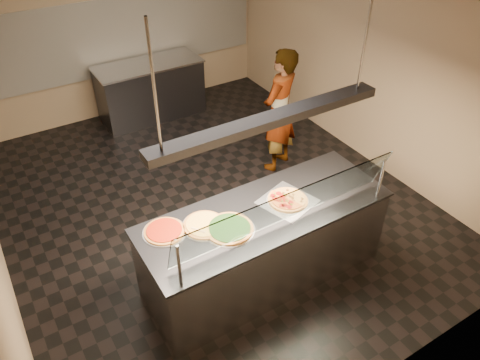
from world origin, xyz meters
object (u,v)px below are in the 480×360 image
half_pizza_sausage (295,196)px  worker (280,111)px  serving_counter (264,244)px  pizza_spatula (204,229)px  heat_lamp_housing (270,120)px  pizza_cheese (204,225)px  perforated_tray (287,201)px  half_pizza_pepperoni (280,202)px  pizza_tomato (164,231)px  prep_table (151,90)px  sneeze_guard (288,207)px  pizza_spinach (229,228)px

half_pizza_sausage → worker: worker is taller
serving_counter → pizza_spatula: (-0.65, 0.06, 0.49)m
half_pizza_sausage → heat_lamp_housing: size_ratio=0.19×
pizza_cheese → pizza_spatula: bearing=-115.9°
perforated_tray → pizza_cheese: (-0.89, 0.12, 0.01)m
half_pizza_pepperoni → pizza_tomato: half_pizza_pepperoni is taller
serving_counter → prep_table: 4.02m
half_pizza_pepperoni → heat_lamp_housing: bearing=-179.4°
perforated_tray → pizza_spatula: pizza_spatula is taller
prep_table → heat_lamp_housing: (-0.41, -4.00, 1.48)m
sneeze_guard → half_pizza_pepperoni: (0.17, 0.34, -0.26)m
serving_counter → pizza_tomato: 1.12m
pizza_spatula → worker: (2.01, 1.61, -0.08)m
serving_counter → sneeze_guard: size_ratio=1.10×
pizza_spatula → pizza_cheese: bearing=64.1°
serving_counter → worker: 2.18m
sneeze_guard → perforated_tray: (0.26, 0.35, -0.29)m
worker → prep_table: bearing=-92.9°
perforated_tray → pizza_cheese: bearing=172.2°
pizza_cheese → prep_table: bearing=75.1°
pizza_cheese → half_pizza_pepperoni: bearing=-8.7°
pizza_spinach → prep_table: (0.85, 4.05, -0.48)m
pizza_tomato → pizza_spatula: 0.37m
half_pizza_pepperoni → pizza_spatula: bearing=176.3°
serving_counter → perforated_tray: 0.54m
pizza_spinach → half_pizza_pepperoni: bearing=4.8°
half_pizza_pepperoni → prep_table: size_ratio=0.25×
prep_table → perforated_tray: bearing=-92.1°
pizza_cheese → worker: worker is taller
pizza_spinach → prep_table: size_ratio=0.28×
sneeze_guard → heat_lamp_housing: bearing=90.0°
worker → pizza_tomato: bearing=6.4°
pizza_cheese → pizza_tomato: (-0.36, 0.12, -0.00)m
serving_counter → half_pizza_pepperoni: bearing=0.6°
sneeze_guard → serving_counter: bearing=90.0°
pizza_spinach → heat_lamp_housing: size_ratio=0.21×
half_pizza_sausage → perforated_tray: bearing=178.6°
half_pizza_pepperoni → pizza_spatula: size_ratio=1.59×
pizza_spatula → heat_lamp_housing: 1.19m
pizza_tomato → worker: bearing=31.3°
half_pizza_pepperoni → prep_table: bearing=86.6°
prep_table → half_pizza_sausage: bearing=-90.7°
prep_table → pizza_cheese: bearing=-104.9°
serving_counter → pizza_cheese: 0.79m
pizza_cheese → pizza_tomato: size_ratio=1.04×
pizza_cheese → pizza_tomato: bearing=162.0°
half_pizza_pepperoni → worker: size_ratio=0.25×
serving_counter → pizza_spatula: bearing=175.2°
sneeze_guard → half_pizza_pepperoni: 0.46m
sneeze_guard → pizza_spinach: (-0.45, 0.29, -0.28)m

